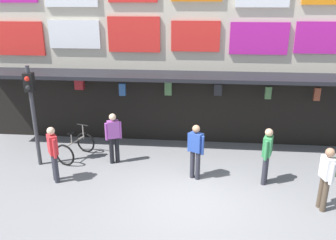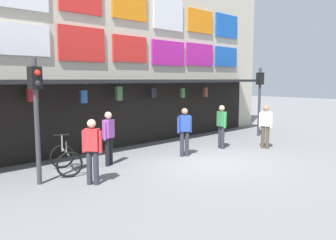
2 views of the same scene
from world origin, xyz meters
name	(u,v)px [view 1 (image 1 of 2)]	position (x,y,z in m)	size (l,w,h in m)	color
ground_plane	(189,199)	(0.00, 0.00, 0.00)	(80.00, 80.00, 0.00)	slate
shopfront	(196,31)	(0.00, 4.57, 3.96)	(18.00, 2.60, 8.00)	beige
traffic_light_near	(32,100)	(-4.85, 1.58, 2.14)	(0.30, 0.34, 3.20)	#38383D
bicycle_parked	(76,147)	(-3.84, 2.12, 0.39)	(1.03, 1.32, 1.05)	black
pedestrian_in_yellow	(267,153)	(2.13, 1.06, 0.95)	(0.33, 0.50, 1.68)	#2D2D38
pedestrian_in_purple	(196,148)	(0.14, 1.17, 0.98)	(0.48, 0.46, 1.68)	#2D2D38
pedestrian_in_white	(327,174)	(3.36, -0.13, 0.98)	(0.40, 0.52, 1.68)	brown
pedestrian_in_green	(114,136)	(-2.48, 1.93, 0.95)	(0.49, 0.35, 1.68)	black
pedestrian_in_blue	(53,151)	(-3.89, 0.60, 0.95)	(0.39, 0.45, 1.68)	#2D2D38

